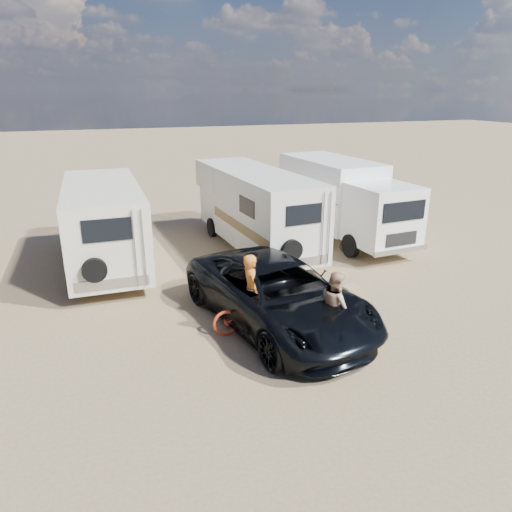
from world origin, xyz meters
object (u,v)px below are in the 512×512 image
object	(u,v)px
bike_man	(251,312)
box_truck	(343,201)
rider_man	(251,297)
cooler	(323,296)
dark_suv	(278,294)
rv_main	(255,211)
bike_parked	(365,242)
bike_woman	(334,327)
rider_woman	(335,313)
crate	(351,292)
rv_left	(105,227)

from	to	relation	value
bike_man	box_truck	bearing A→B (deg)	-42.16
rider_man	cooler	world-z (taller)	rider_man
dark_suv	bike_man	distance (m)	0.83
rv_main	box_truck	distance (m)	3.80
box_truck	rider_man	distance (m)	8.78
bike_man	bike_parked	distance (m)	7.21
bike_man	bike_parked	xyz separation A→B (m)	(5.90, 4.14, -0.04)
bike_woman	rider_woman	size ratio (longest dim) A/B	0.95
rider_man	bike_parked	bearing A→B (deg)	-52.50
dark_suv	bike_parked	bearing A→B (deg)	27.60
rider_man	dark_suv	bearing A→B (deg)	-78.75
bike_parked	crate	distance (m)	4.09
box_truck	bike_woman	bearing A→B (deg)	-124.25
rider_man	rider_woman	world-z (taller)	rider_man
rv_left	bike_parked	bearing A→B (deg)	-10.53
rv_left	bike_woman	world-z (taller)	rv_left
rv_main	bike_parked	xyz separation A→B (m)	(3.55, -2.01, -0.99)
box_truck	dark_suv	distance (m)	8.18
bike_woman	bike_parked	size ratio (longest dim) A/B	0.87
rider_man	cooler	distance (m)	2.73
rv_left	crate	xyz separation A→B (m)	(6.45, -5.05, -1.25)
bike_man	crate	xyz separation A→B (m)	(3.40, 0.92, -0.35)
rv_main	rider_woman	world-z (taller)	rv_main
rider_woman	crate	xyz separation A→B (m)	(1.81, 2.25, -0.67)
bike_man	crate	bearing A→B (deg)	-72.44
rider_woman	rv_main	bearing A→B (deg)	2.69
cooler	crate	xyz separation A→B (m)	(0.93, 0.02, -0.03)
crate	box_truck	bearing A→B (deg)	62.68
dark_suv	crate	world-z (taller)	dark_suv
dark_suv	bike_parked	world-z (taller)	dark_suv
box_truck	bike_woman	size ratio (longest dim) A/B	4.45
rv_main	dark_suv	xyz separation A→B (m)	(-1.59, -6.04, -0.63)
crate	rider_woman	bearing A→B (deg)	-128.81
box_truck	bike_woman	world-z (taller)	box_truck
dark_suv	crate	xyz separation A→B (m)	(2.64, 0.80, -0.67)
box_truck	bike_man	world-z (taller)	box_truck
rider_man	crate	distance (m)	3.61
bike_parked	cooler	distance (m)	4.73
rv_main	rv_left	world-z (taller)	rv_main
rv_main	cooler	world-z (taller)	rv_main
bike_parked	crate	bearing A→B (deg)	166.59
rv_left	rider_woman	distance (m)	8.67
crate	bike_woman	bearing A→B (deg)	-128.81
rv_main	bike_man	size ratio (longest dim) A/B	3.70
bike_parked	cooler	world-z (taller)	bike_parked
rv_main	rider_man	distance (m)	6.61
rv_left	box_truck	distance (m)	9.20
bike_parked	rv_main	bearing A→B (deg)	84.78
dark_suv	cooler	size ratio (longest dim) A/B	11.83
box_truck	rider_man	xyz separation A→B (m)	(-6.15, -6.23, -0.61)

